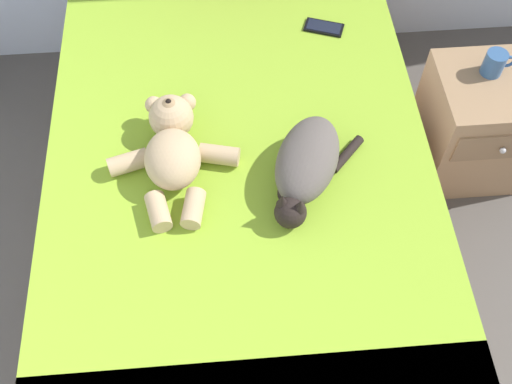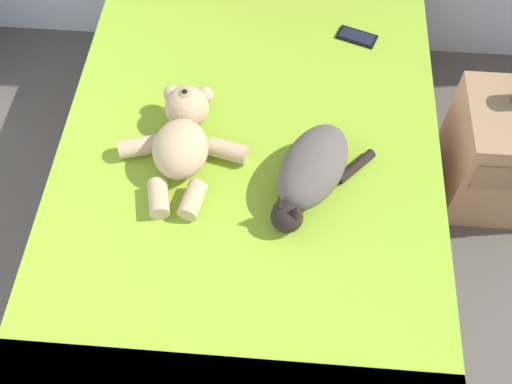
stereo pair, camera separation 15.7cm
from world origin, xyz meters
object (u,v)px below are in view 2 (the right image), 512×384
(cell_phone, at_px, (357,37))
(nightstand, at_px, (505,155))
(bed, at_px, (250,194))
(cat, at_px, (311,172))
(teddy_bear, at_px, (183,138))

(cell_phone, relative_size, nightstand, 0.33)
(bed, bearing_deg, cat, -32.18)
(bed, relative_size, teddy_bear, 4.31)
(bed, xyz_separation_m, cat, (0.21, -0.13, 0.35))
(cat, xyz_separation_m, cell_phone, (0.16, 0.69, -0.07))
(cell_phone, bearing_deg, cat, -103.19)
(cat, relative_size, cell_phone, 2.56)
(cell_phone, bearing_deg, bed, -123.27)
(nightstand, bearing_deg, teddy_bear, -165.80)
(teddy_bear, distance_m, nightstand, 1.30)
(cell_phone, bearing_deg, teddy_bear, -134.72)
(bed, xyz_separation_m, nightstand, (0.99, 0.28, -0.02))
(bed, xyz_separation_m, teddy_bear, (-0.21, -0.03, 0.35))
(bed, height_order, cat, cat)
(cat, bearing_deg, bed, 147.82)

